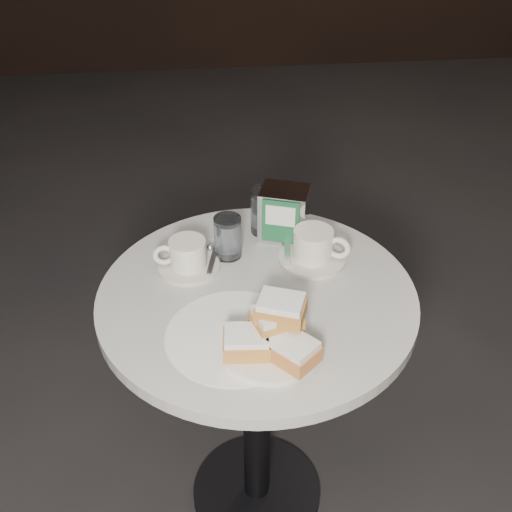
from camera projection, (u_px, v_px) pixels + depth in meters
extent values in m
plane|color=black|center=(257.00, 494.00, 1.84)|extent=(7.00, 7.00, 0.00)
cylinder|color=black|center=(257.00, 491.00, 1.83)|extent=(0.36, 0.36, 0.03)
cylinder|color=black|center=(257.00, 409.00, 1.62)|extent=(0.07, 0.07, 0.70)
cylinder|color=silver|center=(257.00, 298.00, 1.41)|extent=(0.70, 0.70, 0.03)
cylinder|color=white|center=(235.00, 336.00, 1.29)|extent=(0.30, 0.30, 0.00)
cylinder|color=silver|center=(271.00, 350.00, 1.25)|extent=(0.24, 0.24, 0.01)
cube|color=#D48E41|center=(247.00, 344.00, 1.23)|extent=(0.10, 0.08, 0.03)
cube|color=white|center=(247.00, 335.00, 1.21)|extent=(0.09, 0.07, 0.01)
cube|color=#D28140|center=(293.00, 352.00, 1.21)|extent=(0.11, 0.11, 0.03)
cube|color=white|center=(293.00, 344.00, 1.20)|extent=(0.10, 0.11, 0.01)
cube|color=gold|center=(276.00, 322.00, 1.24)|extent=(0.11, 0.10, 0.03)
cube|color=white|center=(277.00, 313.00, 1.22)|extent=(0.10, 0.09, 0.01)
cube|color=#C6843D|center=(281.00, 311.00, 1.22)|extent=(0.11, 0.10, 0.03)
cube|color=white|center=(281.00, 302.00, 1.21)|extent=(0.10, 0.09, 0.01)
cylinder|color=beige|center=(189.00, 266.00, 1.47)|extent=(0.15, 0.15, 0.01)
cylinder|color=white|center=(188.00, 253.00, 1.45)|extent=(0.09, 0.09, 0.06)
cylinder|color=#8F624E|center=(187.00, 243.00, 1.43)|extent=(0.08, 0.08, 0.00)
torus|color=white|center=(164.00, 255.00, 1.44)|extent=(0.05, 0.01, 0.05)
cube|color=#AFAFB3|center=(212.00, 261.00, 1.47)|extent=(0.03, 0.10, 0.00)
sphere|color=silver|center=(210.00, 248.00, 1.51)|extent=(0.02, 0.02, 0.02)
cylinder|color=beige|center=(312.00, 258.00, 1.49)|extent=(0.21, 0.21, 0.01)
cylinder|color=white|center=(313.00, 244.00, 1.47)|extent=(0.12, 0.12, 0.07)
cylinder|color=#816146|center=(314.00, 233.00, 1.45)|extent=(0.11, 0.11, 0.00)
torus|color=white|center=(338.00, 248.00, 1.46)|extent=(0.06, 0.03, 0.06)
cube|color=silver|center=(287.00, 251.00, 1.50)|extent=(0.03, 0.11, 0.00)
sphere|color=#B8B8BD|center=(293.00, 237.00, 1.54)|extent=(0.02, 0.02, 0.02)
cylinder|color=white|center=(228.00, 237.00, 1.48)|extent=(0.08, 0.08, 0.10)
cylinder|color=silver|center=(228.00, 238.00, 1.49)|extent=(0.07, 0.07, 0.09)
cylinder|color=white|center=(265.00, 211.00, 1.56)|extent=(0.09, 0.09, 0.12)
cylinder|color=silver|center=(265.00, 212.00, 1.57)|extent=(0.08, 0.08, 0.10)
cube|color=silver|center=(284.00, 213.00, 1.54)|extent=(0.13, 0.12, 0.13)
cube|color=#1B5F37|center=(280.00, 222.00, 1.50)|extent=(0.09, 0.03, 0.11)
cube|color=white|center=(280.00, 216.00, 1.49)|extent=(0.07, 0.02, 0.05)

